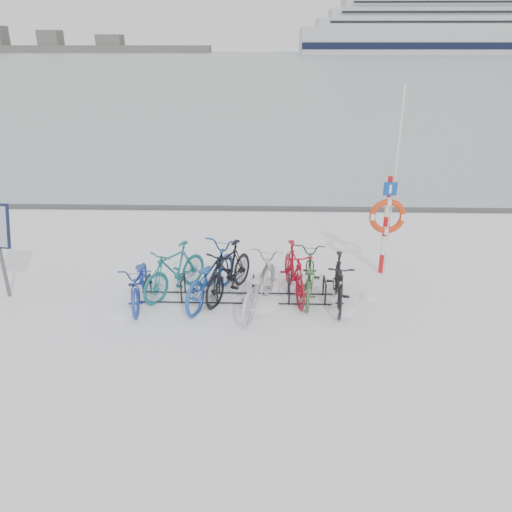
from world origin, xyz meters
TOP-DOWN VIEW (x-y plane):
  - ground at (0.00, 0.00)m, footprint 900.00×900.00m
  - ice_sheet at (0.00, 155.00)m, footprint 400.00×298.00m
  - quay_edge at (0.00, 5.90)m, footprint 400.00×0.25m
  - bike_rack at (0.00, 0.00)m, footprint 4.00×0.48m
  - lifebuoy_station at (3.23, 1.31)m, footprint 0.79×0.22m
  - cruise_ferry at (74.33, 223.21)m, footprint 124.16×23.45m
  - shoreline at (-122.02, 260.00)m, footprint 180.00×12.00m
  - bike_0 at (-1.91, -0.15)m, footprint 0.82×1.86m
  - bike_1 at (-1.28, 0.25)m, footprint 1.43×1.80m
  - bike_2 at (-0.51, 0.02)m, footprint 1.42×2.28m
  - bike_3 at (-0.15, 0.19)m, footprint 1.26×1.95m
  - bike_4 at (0.47, -0.34)m, footprint 1.24×2.15m
  - bike_5 at (1.19, 0.22)m, footprint 0.83×1.92m
  - bike_6 at (1.48, 0.22)m, footprint 0.81×1.89m
  - bike_7 at (2.06, -0.15)m, footprint 0.60×1.76m
  - snow_drifts at (0.39, -0.14)m, footprint 5.38×1.66m

SIDE VIEW (x-z plane):
  - ground at x=0.00m, z-range 0.00..0.00m
  - snow_drifts at x=0.39m, z-range -0.11..0.11m
  - ice_sheet at x=0.00m, z-range 0.00..0.02m
  - quay_edge at x=0.00m, z-range 0.00..0.10m
  - bike_rack at x=0.00m, z-range -0.05..0.41m
  - bike_0 at x=-1.91m, z-range 0.00..0.95m
  - bike_6 at x=1.48m, z-range 0.00..0.96m
  - bike_7 at x=2.06m, z-range 0.00..1.04m
  - bike_4 at x=0.47m, z-range 0.00..1.07m
  - bike_1 at x=-1.28m, z-range 0.00..1.09m
  - bike_5 at x=1.19m, z-range 0.00..1.12m
  - bike_2 at x=-0.51m, z-range 0.00..1.13m
  - bike_3 at x=-0.15m, z-range 0.00..1.14m
  - lifebuoy_station at x=3.23m, z-range -0.67..3.41m
  - shoreline at x=-122.02m, z-range -1.96..7.54m
  - cruise_ferry at x=74.33m, z-range -9.29..31.51m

